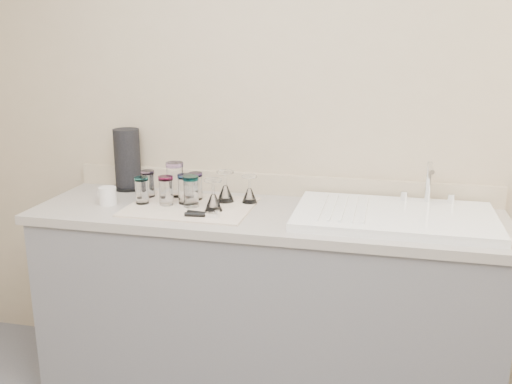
% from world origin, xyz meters
% --- Properties ---
extents(room_envelope, '(3.54, 3.50, 2.52)m').
position_xyz_m(room_envelope, '(0.00, 0.00, 1.56)').
color(room_envelope, '#57575C').
rests_on(room_envelope, ground).
extents(counter_unit, '(2.06, 0.62, 0.90)m').
position_xyz_m(counter_unit, '(0.00, 1.20, 0.45)').
color(counter_unit, slate).
rests_on(counter_unit, ground).
extents(sink_unit, '(0.82, 0.50, 0.22)m').
position_xyz_m(sink_unit, '(0.55, 1.20, 0.92)').
color(sink_unit, white).
rests_on(sink_unit, counter_unit).
extents(dish_towel, '(0.55, 0.42, 0.01)m').
position_xyz_m(dish_towel, '(-0.34, 1.18, 0.90)').
color(dish_towel, silver).
rests_on(dish_towel, counter_unit).
extents(tumbler_teal, '(0.06, 0.06, 0.13)m').
position_xyz_m(tumbler_teal, '(-0.58, 1.28, 0.97)').
color(tumbler_teal, white).
rests_on(tumbler_teal, dish_towel).
extents(tumbler_cyan, '(0.08, 0.08, 0.16)m').
position_xyz_m(tumbler_cyan, '(-0.46, 1.32, 0.99)').
color(tumbler_cyan, white).
rests_on(tumbler_cyan, dish_towel).
extents(tumbler_purple, '(0.06, 0.06, 0.13)m').
position_xyz_m(tumbler_purple, '(-0.35, 1.29, 0.97)').
color(tumbler_purple, white).
rests_on(tumbler_purple, dish_towel).
extents(tumbler_magenta, '(0.06, 0.06, 0.12)m').
position_xyz_m(tumbler_magenta, '(-0.56, 1.17, 0.97)').
color(tumbler_magenta, white).
rests_on(tumbler_magenta, dish_towel).
extents(tumbler_blue, '(0.07, 0.07, 0.13)m').
position_xyz_m(tumbler_blue, '(-0.45, 1.17, 0.97)').
color(tumbler_blue, white).
rests_on(tumbler_blue, dish_towel).
extents(tumbler_lavender, '(0.07, 0.07, 0.14)m').
position_xyz_m(tumbler_lavender, '(-0.33, 1.17, 0.98)').
color(tumbler_lavender, white).
rests_on(tumbler_lavender, dish_towel).
extents(tumbler_extra, '(0.07, 0.07, 0.13)m').
position_xyz_m(tumbler_extra, '(-0.37, 1.22, 0.98)').
color(tumbler_extra, white).
rests_on(tumbler_extra, dish_towel).
extents(goblet_back_left, '(0.08, 0.08, 0.14)m').
position_xyz_m(goblet_back_left, '(-0.21, 1.29, 0.96)').
color(goblet_back_left, white).
rests_on(goblet_back_left, dish_towel).
extents(goblet_back_right, '(0.07, 0.07, 0.13)m').
position_xyz_m(goblet_back_right, '(-0.09, 1.30, 0.95)').
color(goblet_back_right, white).
rests_on(goblet_back_right, dish_towel).
extents(goblet_front_left, '(0.08, 0.08, 0.14)m').
position_xyz_m(goblet_front_left, '(-0.22, 1.13, 0.96)').
color(goblet_front_left, white).
rests_on(goblet_front_left, dish_towel).
extents(can_opener, '(0.15, 0.05, 0.02)m').
position_xyz_m(can_opener, '(-0.24, 1.05, 0.92)').
color(can_opener, silver).
rests_on(can_opener, dish_towel).
extents(white_mug, '(0.12, 0.10, 0.08)m').
position_xyz_m(white_mug, '(-0.72, 1.14, 0.94)').
color(white_mug, silver).
rests_on(white_mug, counter_unit).
extents(paper_towel_roll, '(0.16, 0.16, 0.30)m').
position_xyz_m(paper_towel_roll, '(-0.75, 1.43, 1.05)').
color(paper_towel_roll, black).
rests_on(paper_towel_roll, counter_unit).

